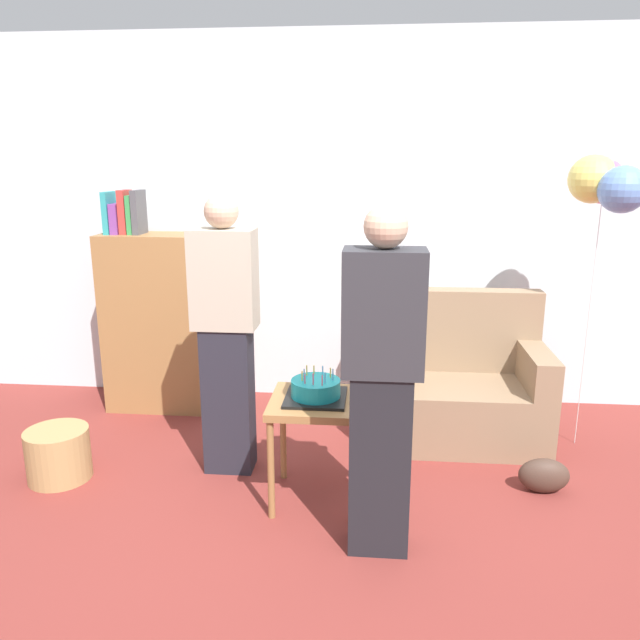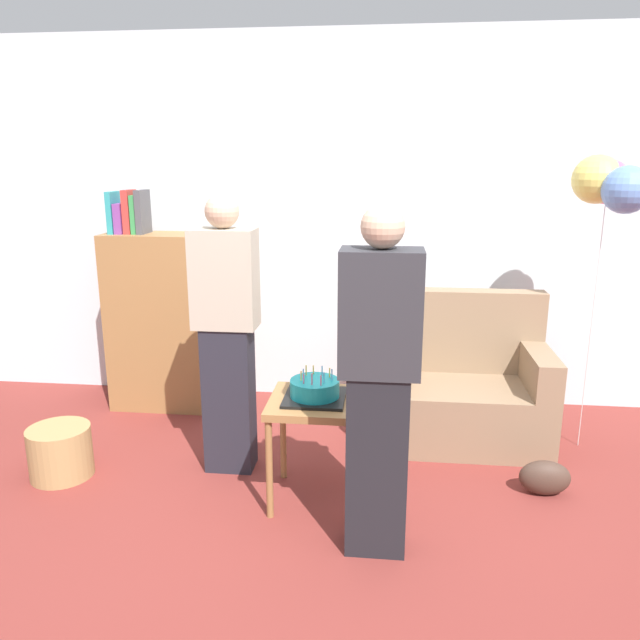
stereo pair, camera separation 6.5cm
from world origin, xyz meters
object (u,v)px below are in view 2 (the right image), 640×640
side_table (315,414)px  person_blowing_candles (227,335)px  bookshelf (164,319)px  wicker_basket (60,452)px  person_holding_cake (379,384)px  balloon_bunch (609,183)px  handbag (545,478)px  couch (460,388)px  birthday_cake (315,390)px

side_table → person_blowing_candles: person_blowing_candles is taller
bookshelf → wicker_basket: 1.27m
person_holding_cake → balloon_bunch: bearing=-130.8°
person_holding_cake → handbag: bearing=-142.4°
couch → bookshelf: size_ratio=0.69×
birthday_cake → wicker_basket: size_ratio=0.89×
birthday_cake → bookshelf: bearing=136.2°
bookshelf → balloon_bunch: 3.10m
wicker_basket → balloon_bunch: (3.16, 0.78, 1.52)m
wicker_basket → handbag: size_ratio=1.29×
side_table → wicker_basket: bearing=176.8°
person_holding_cake → person_blowing_candles: bearing=-33.5°
couch → bookshelf: bearing=171.7°
couch → person_blowing_candles: size_ratio=0.67×
birthday_cake → person_blowing_candles: (-0.55, 0.30, 0.20)m
handbag → wicker_basket: bearing=-178.0°
person_holding_cake → wicker_basket: 2.03m
birthday_cake → wicker_basket: (-1.51, 0.09, -0.48)m
person_blowing_candles → balloon_bunch: 2.42m
person_blowing_candles → wicker_basket: size_ratio=4.53×
person_holding_cake → wicker_basket: person_holding_cake is taller
birthday_cake → handbag: size_ratio=1.14×
bookshelf → person_blowing_candles: person_blowing_candles is taller
wicker_basket → bookshelf: bearing=77.5°
bookshelf → balloon_bunch: balloon_bunch is taller
couch → wicker_basket: size_ratio=3.06×
couch → birthday_cake: couch is taller
person_blowing_candles → person_holding_cake: same height
person_blowing_candles → birthday_cake: bearing=-46.7°
couch → person_blowing_candles: (-1.41, -0.59, 0.49)m
bookshelf → side_table: (1.26, -1.21, -0.18)m
person_blowing_candles → bookshelf: bearing=110.8°
birthday_cake → handbag: (1.26, 0.18, -0.53)m
couch → balloon_bunch: size_ratio=0.60×
person_blowing_candles → balloon_bunch: (2.20, 0.56, 0.84)m
side_table → bookshelf: bearing=136.2°
side_table → person_holding_cake: bearing=-50.0°
person_blowing_candles → handbag: 1.96m
bookshelf → person_holding_cake: 2.28m
side_table → birthday_cake: (0.00, 0.00, 0.14)m
bookshelf → wicker_basket: (-0.25, -1.13, -0.52)m
birthday_cake → handbag: 1.38m
side_table → person_holding_cake: size_ratio=0.36×
wicker_basket → handbag: 2.78m
couch → person_blowing_candles: bearing=-157.2°
side_table → birthday_cake: birthday_cake is taller
wicker_basket → couch: bearing=18.9°
couch → person_holding_cake: 1.49m
wicker_basket → balloon_bunch: bearing=13.9°
couch → wicker_basket: (-2.38, -0.81, -0.19)m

